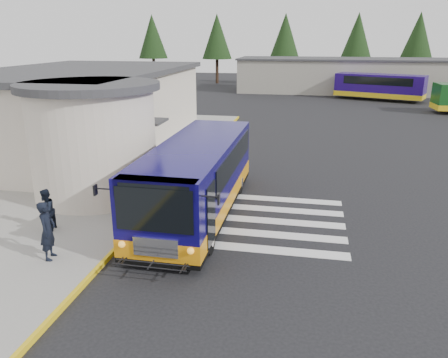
% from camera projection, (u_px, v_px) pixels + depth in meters
% --- Properties ---
extents(ground, '(140.00, 140.00, 0.00)m').
position_uv_depth(ground, '(255.00, 212.00, 17.58)').
color(ground, black).
rests_on(ground, ground).
extents(sidewalk, '(10.00, 34.00, 0.15)m').
position_uv_depth(sidewalk, '(94.00, 170.00, 22.91)').
color(sidewalk, gray).
rests_on(sidewalk, ground).
extents(curb_strip, '(0.12, 34.00, 0.16)m').
position_uv_depth(curb_strip, '(185.00, 175.00, 22.02)').
color(curb_strip, gold).
rests_on(curb_strip, ground).
extents(station_building, '(12.70, 18.70, 4.80)m').
position_uv_depth(station_building, '(84.00, 112.00, 25.19)').
color(station_building, beige).
rests_on(station_building, ground).
extents(crosswalk, '(8.00, 5.35, 0.01)m').
position_uv_depth(crosswalk, '(239.00, 218.00, 16.92)').
color(crosswalk, silver).
rests_on(crosswalk, ground).
extents(depot_building, '(26.40, 8.40, 4.20)m').
position_uv_depth(depot_building, '(344.00, 75.00, 55.04)').
color(depot_building, gray).
rests_on(depot_building, ground).
extents(tree_line, '(58.40, 4.40, 10.00)m').
position_uv_depth(tree_line, '(345.00, 37.00, 61.01)').
color(tree_line, black).
rests_on(tree_line, ground).
extents(transit_bus, '(3.73, 10.29, 2.89)m').
position_uv_depth(transit_bus, '(197.00, 181.00, 16.90)').
color(transit_bus, '#0D0753').
rests_on(transit_bus, ground).
extents(pedestrian_a, '(0.57, 0.75, 1.87)m').
position_uv_depth(pedestrian_a, '(48.00, 231.00, 13.31)').
color(pedestrian_a, black).
rests_on(pedestrian_a, sidewalk).
extents(pedestrian_b, '(0.70, 0.83, 1.54)m').
position_uv_depth(pedestrian_b, '(46.00, 210.00, 15.29)').
color(pedestrian_b, black).
rests_on(pedestrian_b, sidewalk).
extents(bollard, '(0.08, 0.08, 0.99)m').
position_uv_depth(bollard, '(129.00, 214.00, 15.64)').
color(bollard, black).
rests_on(bollard, sidewalk).
extents(far_bus_a, '(9.74, 5.91, 2.43)m').
position_uv_depth(far_bus_a, '(379.00, 86.00, 48.21)').
color(far_bus_a, '#1F0862').
rests_on(far_bus_a, ground).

